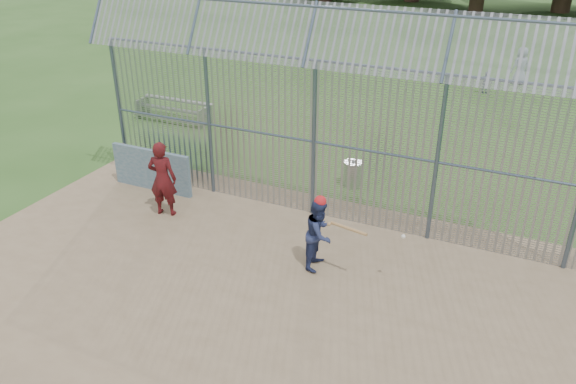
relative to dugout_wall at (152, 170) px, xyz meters
The scene contains 11 objects.
ground 5.47m from the dugout_wall, 32.23° to the right, with size 120.00×120.00×0.00m, color #2D511E.
dirt_infield 5.75m from the dugout_wall, 36.47° to the right, with size 14.00×10.00×0.02m, color #756047.
dugout_wall is the anchor object (origin of this frame).
batter 5.88m from the dugout_wall, 15.63° to the right, with size 0.78×0.61×1.61m, color navy.
onlooker 1.61m from the dugout_wall, 41.56° to the right, with size 0.72×0.48×1.99m, color maroon.
bg_kid_standing 17.97m from the dugout_wall, 62.17° to the left, with size 0.82×0.53×1.68m, color gray.
bg_kid_seated 15.48m from the dugout_wall, 62.23° to the left, with size 0.56×0.23×0.96m, color slate.
batting_gear 6.13m from the dugout_wall, 15.42° to the right, with size 1.97×0.39×0.60m.
trash_can 5.65m from the dugout_wall, 27.48° to the left, with size 0.56×0.56×0.82m.
bleacher 5.89m from the dugout_wall, 119.73° to the left, with size 3.00×0.95×0.72m.
backstop_fence 6.66m from the dugout_wall, ahead, with size 20.09×0.81×5.30m.
Camera 1 is at (4.83, -8.43, 7.05)m, focal length 35.00 mm.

